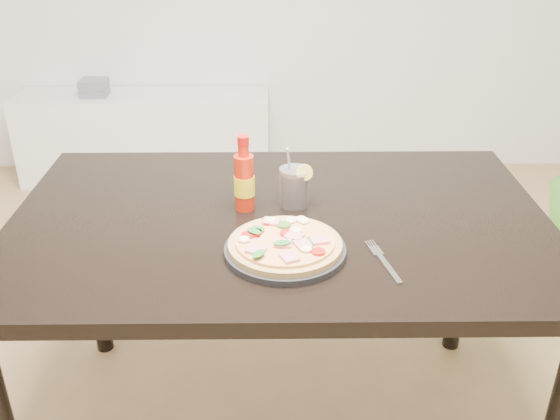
{
  "coord_description": "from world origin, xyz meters",
  "views": [
    {
      "loc": [
        -0.07,
        -1.29,
        1.51
      ],
      "look_at": [
        -0.06,
        0.02,
        0.83
      ],
      "focal_mm": 40.0,
      "sensor_mm": 36.0,
      "label": 1
    }
  ],
  "objects_px": {
    "dining_table": "(279,244)",
    "hot_sauce_bottle": "(244,181)",
    "fork": "(382,260)",
    "media_console": "(146,137)",
    "plate": "(285,250)",
    "pizza": "(285,243)",
    "cola_cup": "(294,187)"
  },
  "relations": [
    {
      "from": "pizza",
      "to": "fork",
      "type": "height_order",
      "value": "pizza"
    },
    {
      "from": "dining_table",
      "to": "fork",
      "type": "distance_m",
      "value": 0.33
    },
    {
      "from": "pizza",
      "to": "fork",
      "type": "relative_size",
      "value": 1.42
    },
    {
      "from": "fork",
      "to": "media_console",
      "type": "xyz_separation_m",
      "value": [
        -0.98,
        2.15,
        -0.5
      ]
    },
    {
      "from": "plate",
      "to": "fork",
      "type": "distance_m",
      "value": 0.23
    },
    {
      "from": "dining_table",
      "to": "plate",
      "type": "bearing_deg",
      "value": -86.6
    },
    {
      "from": "plate",
      "to": "pizza",
      "type": "xyz_separation_m",
      "value": [
        -0.0,
        0.0,
        0.02
      ]
    },
    {
      "from": "pizza",
      "to": "fork",
      "type": "bearing_deg",
      "value": -9.62
    },
    {
      "from": "pizza",
      "to": "fork",
      "type": "xyz_separation_m",
      "value": [
        0.22,
        -0.04,
        -0.02
      ]
    },
    {
      "from": "media_console",
      "to": "hot_sauce_bottle",
      "type": "bearing_deg",
      "value": -70.89
    },
    {
      "from": "dining_table",
      "to": "cola_cup",
      "type": "xyz_separation_m",
      "value": [
        0.04,
        0.07,
        0.13
      ]
    },
    {
      "from": "dining_table",
      "to": "hot_sauce_bottle",
      "type": "distance_m",
      "value": 0.19
    },
    {
      "from": "hot_sauce_bottle",
      "to": "media_console",
      "type": "height_order",
      "value": "hot_sauce_bottle"
    },
    {
      "from": "plate",
      "to": "cola_cup",
      "type": "relative_size",
      "value": 1.64
    },
    {
      "from": "plate",
      "to": "cola_cup",
      "type": "distance_m",
      "value": 0.26
    },
    {
      "from": "hot_sauce_bottle",
      "to": "media_console",
      "type": "distance_m",
      "value": 2.07
    },
    {
      "from": "hot_sauce_bottle",
      "to": "fork",
      "type": "bearing_deg",
      "value": -39.53
    },
    {
      "from": "hot_sauce_bottle",
      "to": "cola_cup",
      "type": "distance_m",
      "value": 0.14
    },
    {
      "from": "cola_cup",
      "to": "fork",
      "type": "relative_size",
      "value": 0.93
    },
    {
      "from": "cola_cup",
      "to": "media_console",
      "type": "distance_m",
      "value": 2.09
    },
    {
      "from": "dining_table",
      "to": "hot_sauce_bottle",
      "type": "height_order",
      "value": "hot_sauce_bottle"
    },
    {
      "from": "cola_cup",
      "to": "fork",
      "type": "bearing_deg",
      "value": -56.43
    },
    {
      "from": "fork",
      "to": "pizza",
      "type": "bearing_deg",
      "value": 157.35
    },
    {
      "from": "plate",
      "to": "pizza",
      "type": "distance_m",
      "value": 0.02
    },
    {
      "from": "pizza",
      "to": "hot_sauce_bottle",
      "type": "height_order",
      "value": "hot_sauce_bottle"
    },
    {
      "from": "plate",
      "to": "hot_sauce_bottle",
      "type": "relative_size",
      "value": 1.39
    },
    {
      "from": "hot_sauce_bottle",
      "to": "dining_table",
      "type": "bearing_deg",
      "value": -26.82
    },
    {
      "from": "plate",
      "to": "fork",
      "type": "xyz_separation_m",
      "value": [
        0.22,
        -0.04,
        -0.01
      ]
    },
    {
      "from": "hot_sauce_bottle",
      "to": "plate",
      "type": "bearing_deg",
      "value": -66.22
    },
    {
      "from": "pizza",
      "to": "cola_cup",
      "type": "xyz_separation_m",
      "value": [
        0.03,
        0.25,
        0.02
      ]
    },
    {
      "from": "fork",
      "to": "dining_table",
      "type": "bearing_deg",
      "value": 123.44
    },
    {
      "from": "plate",
      "to": "media_console",
      "type": "relative_size",
      "value": 0.2
    }
  ]
}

